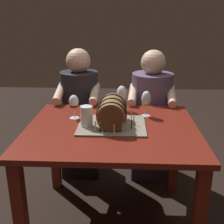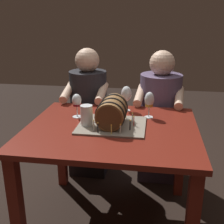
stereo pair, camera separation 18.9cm
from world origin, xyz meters
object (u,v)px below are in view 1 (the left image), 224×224
Objects in this scene: beer_pint at (87,118)px; person_seated_right at (151,119)px; barrel_cake at (112,114)px; wine_glass_empty at (122,94)px; dining_table at (112,143)px; person_seated_left at (80,118)px; wine_glass_red at (74,103)px; wine_glass_amber at (146,100)px.

person_seated_right reaches higher than beer_pint.
wine_glass_empty is at bearing 80.11° from barrel_cake.
dining_table is 0.25m from beer_pint.
dining_table is at bearing -114.77° from person_seated_right.
person_seated_left reaches higher than wine_glass_empty.
dining_table is at bearing -91.47° from barrel_cake.
person_seated_right is (0.32, 0.68, -0.28)m from barrel_cake.
person_seated_right is at bearing 65.23° from dining_table.
person_seated_left is at bearing 115.40° from barrel_cake.
beer_pint is at bearing -77.45° from person_seated_left.
dining_table is 0.40m from wine_glass_red.
barrel_cake reaches higher than wine_glass_red.
wine_glass_empty is 1.02× the size of wine_glass_amber.
barrel_cake is at bearing -64.60° from person_seated_left.
dining_table is 0.21m from barrel_cake.
dining_table is 6.55× the size of wine_glass_red.
person_seated_right reaches higher than barrel_cake.
wine_glass_empty is (0.06, 0.36, 0.25)m from dining_table.
wine_glass_red is 0.21m from beer_pint.
wine_glass_amber reaches higher than beer_pint.
barrel_cake is at bearing 11.88° from beer_pint.
person_seated_right is (0.60, 0.55, -0.31)m from wine_glass_red.
wine_glass_empty reaches higher than wine_glass_amber.
person_seated_left is (-0.56, 0.47, -0.33)m from wine_glass_amber.
wine_glass_red is at bearing -172.25° from wine_glass_amber.
beer_pint is at bearing -56.94° from wine_glass_red.
wine_glass_amber is 0.48m from beer_pint.
beer_pint is (-0.16, -0.02, 0.19)m from dining_table.
person_seated_right is (0.32, 0.70, -0.08)m from dining_table.
wine_glass_amber is 0.52m from wine_glass_red.
beer_pint is 0.12× the size of person_seated_left.
person_seated_left is (-0.38, 0.34, -0.33)m from wine_glass_empty.
person_seated_left reaches higher than dining_table.
dining_table is at bearing -65.21° from person_seated_left.
wine_glass_empty is (0.06, 0.34, 0.05)m from barrel_cake.
wine_glass_red is at bearing -149.20° from wine_glass_empty.
person_seated_left is (-0.16, 0.72, -0.27)m from beer_pint.
wine_glass_empty is at bearing 30.80° from wine_glass_red.
wine_glass_empty reaches higher than dining_table.
wine_glass_red is 0.63m from person_seated_left.
person_seated_right is at bearing 0.02° from person_seated_left.
beer_pint is at bearing -168.12° from barrel_cake.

